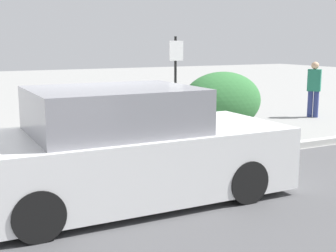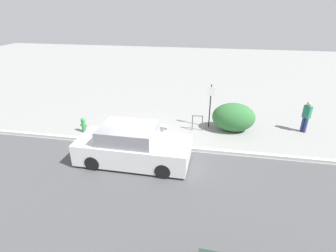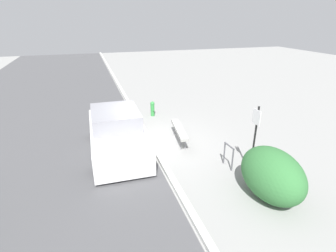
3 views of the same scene
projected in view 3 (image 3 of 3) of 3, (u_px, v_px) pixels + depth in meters
name	position (u px, v px, depth m)	size (l,w,h in m)	color
ground_plane	(152.00, 144.00, 10.51)	(60.00, 60.00, 0.00)	gray
road_strip	(8.00, 164.00, 9.09)	(60.00, 10.00, 0.01)	#4C4C4F
curb	(152.00, 143.00, 10.48)	(60.00, 0.20, 0.13)	#B7B7B2
bench	(179.00, 130.00, 10.59)	(2.12, 0.60, 0.58)	gray
bike_rack	(229.00, 154.00, 8.76)	(0.55, 0.08, 0.83)	#515156
sign_post	(255.00, 135.00, 8.05)	(0.36, 0.08, 2.30)	black
fire_hydrant	(152.00, 108.00, 13.41)	(0.36, 0.22, 0.77)	#338C3F
shrub_hedge	(272.00, 175.00, 7.19)	(2.13, 1.41, 1.46)	#337038
parked_car_near	(117.00, 133.00, 9.82)	(4.53, 1.97, 1.57)	black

